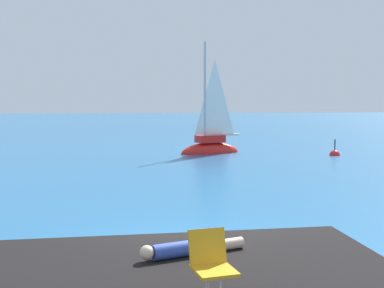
{
  "coord_description": "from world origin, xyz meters",
  "views": [
    {
      "loc": [
        -1.19,
        -10.48,
        3.2
      ],
      "look_at": [
        1.56,
        13.86,
        0.88
      ],
      "focal_mm": 48.77,
      "sensor_mm": 36.0,
      "label": 1
    }
  ],
  "objects_px": {
    "person_sunbather": "(188,248)",
    "beach_chair": "(211,260)",
    "sailboat_near": "(210,147)",
    "marker_buoy": "(335,155)"
  },
  "relations": [
    {
      "from": "sailboat_near",
      "to": "person_sunbather",
      "type": "bearing_deg",
      "value": 61.41
    },
    {
      "from": "marker_buoy",
      "to": "sailboat_near",
      "type": "bearing_deg",
      "value": 164.75
    },
    {
      "from": "sailboat_near",
      "to": "beach_chair",
      "type": "distance_m",
      "value": 22.2
    },
    {
      "from": "person_sunbather",
      "to": "beach_chair",
      "type": "bearing_deg",
      "value": -105.72
    },
    {
      "from": "person_sunbather",
      "to": "beach_chair",
      "type": "distance_m",
      "value": 1.65
    },
    {
      "from": "marker_buoy",
      "to": "beach_chair",
      "type": "bearing_deg",
      "value": -115.57
    },
    {
      "from": "sailboat_near",
      "to": "person_sunbather",
      "type": "distance_m",
      "value": 20.62
    },
    {
      "from": "beach_chair",
      "to": "marker_buoy",
      "type": "distance_m",
      "value": 22.42
    },
    {
      "from": "sailboat_near",
      "to": "marker_buoy",
      "type": "height_order",
      "value": "sailboat_near"
    },
    {
      "from": "sailboat_near",
      "to": "beach_chair",
      "type": "relative_size",
      "value": 8.3
    }
  ]
}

